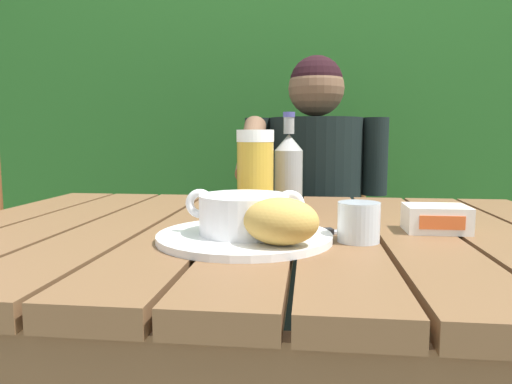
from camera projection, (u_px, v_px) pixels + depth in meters
The scene contains 12 objects.
dining_table at pixel (262, 273), 0.93m from camera, with size 1.27×0.91×0.75m.
hedge_backdrop at pixel (292, 108), 2.45m from camera, with size 2.98×0.83×2.46m.
chair_near_diner at pixel (313, 252), 1.82m from camera, with size 0.42×0.44×0.99m.
person_eating at pixel (314, 201), 1.59m from camera, with size 0.48×0.47×1.20m.
serving_plate at pixel (245, 237), 0.79m from camera, with size 0.30×0.30×0.01m.
soup_bowl at pixel (244, 213), 0.78m from camera, with size 0.20×0.15×0.07m.
bread_roll at pixel (281, 221), 0.70m from camera, with size 0.13×0.10×0.07m.
beer_glass at pixel (255, 172), 1.03m from camera, with size 0.08×0.08×0.19m.
beer_bottle at pixel (289, 171), 1.08m from camera, with size 0.07×0.07×0.23m.
water_glass_small at pixel (359, 222), 0.77m from camera, with size 0.07×0.07×0.07m.
butter_tub at pixel (436, 219), 0.86m from camera, with size 0.11×0.09×0.05m.
table_knife at pixel (331, 232), 0.84m from camera, with size 0.14×0.06×0.01m.
Camera 1 is at (0.09, -0.90, 0.93)m, focal length 32.78 mm.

